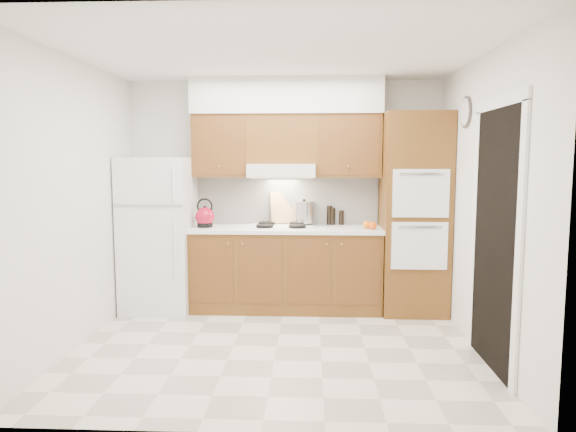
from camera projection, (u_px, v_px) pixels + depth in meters
The scene contains 26 objects.
floor at pixel (277, 346), 4.68m from camera, with size 3.60×3.60×0.00m, color beige.
ceiling at pixel (276, 54), 4.39m from camera, with size 3.60×3.60×0.00m, color white.
wall_back at pixel (285, 194), 6.03m from camera, with size 3.60×0.02×2.60m, color white.
wall_left at pixel (77, 204), 4.62m from camera, with size 0.02×3.00×2.60m, color white.
wall_right at pixel (483, 205), 4.46m from camera, with size 0.02×3.00×2.60m, color white.
fridge at pixel (159, 234), 5.78m from camera, with size 0.75×0.72×1.72m, color white.
base_cabinets at pixel (286, 270), 5.82m from camera, with size 2.11×0.60×0.90m, color brown.
countertop at pixel (286, 229), 5.76m from camera, with size 2.13×0.62×0.04m, color white.
backsplash at pixel (287, 200), 6.02m from camera, with size 2.11×0.03×0.56m, color white.
oven_cabinet at pixel (414, 214), 5.66m from camera, with size 0.70×0.65×2.20m, color brown.
upper_cab_left at pixel (222, 146), 5.83m from camera, with size 0.63×0.33×0.70m, color brown.
upper_cab_right at pixel (348, 146), 5.77m from camera, with size 0.73×0.33×0.70m, color brown.
range_hood at pixel (282, 171), 5.77m from camera, with size 0.75×0.45×0.15m, color silver.
upper_cab_over_hood at pixel (282, 139), 5.79m from camera, with size 0.75×0.33×0.55m, color brown.
soffit at pixel (286, 96), 5.73m from camera, with size 2.13×0.36×0.40m, color silver.
cooktop at pixel (282, 227), 5.78m from camera, with size 0.74×0.50×0.01m, color white.
doorway at pixel (495, 240), 4.14m from camera, with size 0.02×0.90×2.10m, color black.
wall_clock at pixel (466, 112), 4.91m from camera, with size 0.30×0.30×0.02m, color #3F3833.
kettle at pixel (205, 217), 5.75m from camera, with size 0.22×0.22×0.22m, color maroon.
cutting_board at pixel (282, 207), 5.99m from camera, with size 0.28×0.02×0.37m, color tan.
stock_pot at pixel (304, 212), 5.92m from camera, with size 0.23×0.23×0.24m, color #B4B3B8.
condiment_a at pixel (329, 215), 5.98m from camera, with size 0.06×0.06×0.22m, color black.
condiment_b at pixel (333, 216), 5.98m from camera, with size 0.06×0.06×0.20m, color black.
condiment_c at pixel (341, 218), 5.98m from camera, with size 0.06×0.06×0.17m, color black.
orange_near at pixel (373, 225), 5.58m from camera, with size 0.09×0.09×0.09m, color #EC4E0C.
orange_far at pixel (367, 225), 5.66m from camera, with size 0.09×0.09×0.09m, color orange.
Camera 1 is at (0.30, -4.51, 1.70)m, focal length 32.00 mm.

